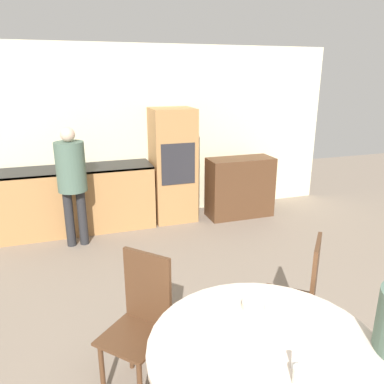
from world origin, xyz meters
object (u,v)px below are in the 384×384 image
(dining_table, at_px, (263,375))
(cup, at_px, (300,376))
(sideboard, at_px, (240,187))
(person_standing, at_px, (72,175))
(chair_far_left, at_px, (141,316))
(bowl_near, at_px, (253,305))
(oven_unit, at_px, (173,165))
(chair_far_right, at_px, (301,293))

(dining_table, xyz_separation_m, cup, (0.03, -0.28, 0.24))
(sideboard, bearing_deg, person_standing, -172.82)
(chair_far_left, xyz_separation_m, cup, (0.58, -1.02, 0.23))
(sideboard, xyz_separation_m, bowl_near, (-1.48, -3.29, 0.30))
(oven_unit, bearing_deg, chair_far_left, -109.55)
(oven_unit, height_order, chair_far_left, oven_unit)
(chair_far_right, distance_m, person_standing, 3.14)
(bowl_near, bearing_deg, chair_far_right, 27.17)
(oven_unit, distance_m, sideboard, 1.12)
(dining_table, distance_m, chair_far_right, 0.92)
(sideboard, xyz_separation_m, chair_far_left, (-2.13, -2.89, 0.09))
(chair_far_left, bearing_deg, chair_far_right, 42.00)
(sideboard, bearing_deg, chair_far_right, -106.85)
(chair_far_right, bearing_deg, oven_unit, -137.15)
(dining_table, distance_m, person_standing, 3.46)
(dining_table, xyz_separation_m, bowl_near, (0.10, 0.34, 0.22))
(dining_table, distance_m, bowl_near, 0.42)
(oven_unit, height_order, bowl_near, oven_unit)
(sideboard, xyz_separation_m, chair_far_right, (-0.91, -2.99, 0.09))
(chair_far_right, distance_m, bowl_near, 0.67)
(cup, xyz_separation_m, bowl_near, (0.07, 0.62, -0.02))
(sideboard, height_order, dining_table, sideboard)
(dining_table, bearing_deg, oven_unit, 81.88)
(dining_table, relative_size, bowl_near, 8.86)
(chair_far_right, bearing_deg, bowl_near, -22.16)
(sideboard, height_order, bowl_near, sideboard)
(chair_far_left, height_order, cup, chair_far_left)
(person_standing, xyz_separation_m, cup, (0.95, -3.59, -0.17))
(chair_far_right, bearing_deg, person_standing, -108.58)
(dining_table, bearing_deg, sideboard, 66.49)
(dining_table, xyz_separation_m, chair_far_left, (-0.55, 0.73, 0.02))
(person_standing, distance_m, cup, 3.72)
(chair_far_left, bearing_deg, person_standing, 145.03)
(sideboard, height_order, chair_far_left, chair_far_left)
(sideboard, xyz_separation_m, dining_table, (-1.58, -3.62, 0.08))
(oven_unit, distance_m, bowl_near, 3.53)
(oven_unit, bearing_deg, cup, -97.16)
(dining_table, bearing_deg, chair_far_left, 127.04)
(person_standing, bearing_deg, chair_far_right, -59.24)
(person_standing, height_order, cup, person_standing)
(chair_far_left, xyz_separation_m, bowl_near, (0.66, -0.40, 0.21))
(dining_table, relative_size, cup, 14.86)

